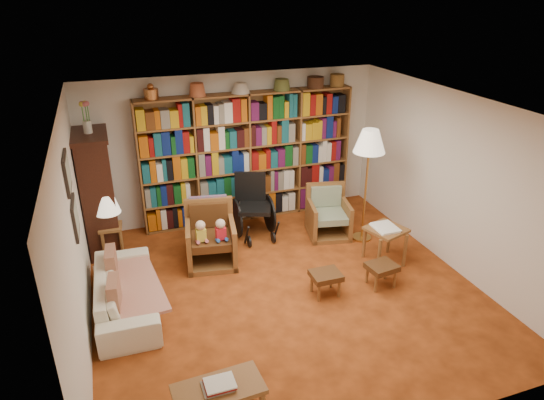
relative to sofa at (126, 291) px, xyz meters
name	(u,v)px	position (x,y,z in m)	size (l,w,h in m)	color
floor	(285,289)	(2.05, -0.26, -0.26)	(5.00, 5.00, 0.00)	#B14E1B
ceiling	(288,107)	(2.05, -0.26, 2.24)	(5.00, 5.00, 0.00)	white
wall_back	(234,147)	(2.05, 2.24, 0.99)	(5.00, 5.00, 0.00)	white
wall_front	(396,328)	(2.05, -2.76, 0.99)	(5.00, 5.00, 0.00)	white
wall_left	(74,237)	(-0.45, -0.26, 0.99)	(5.00, 5.00, 0.00)	white
wall_right	(452,181)	(4.55, -0.26, 0.99)	(5.00, 5.00, 0.00)	white
bookshelf	(248,154)	(2.25, 2.07, 0.91)	(3.60, 0.30, 2.42)	brown
curio_cabinet	(98,192)	(-0.20, 1.74, 0.69)	(0.50, 0.95, 2.40)	#3A1B10
framed_pictures	(71,196)	(-0.43, 0.04, 1.36)	(0.03, 0.52, 0.97)	black
sofa	(126,291)	(0.00, 0.00, 0.00)	(0.70, 1.80, 0.53)	silver
sofa_throw	(130,288)	(0.05, 0.00, 0.04)	(0.74, 1.38, 0.04)	beige
cushion_left	(112,266)	(-0.13, 0.35, 0.19)	(0.13, 0.40, 0.40)	maroon
cushion_right	(115,296)	(-0.13, -0.35, 0.19)	(0.12, 0.39, 0.39)	maroon
side_table_lamp	(112,236)	(-0.10, 1.38, 0.11)	(0.36, 0.36, 0.53)	brown
table_lamp	(107,205)	(-0.10, 1.38, 0.61)	(0.38, 0.38, 0.51)	#C28B3E
armchair_leather	(209,237)	(1.27, 0.85, 0.11)	(0.84, 0.87, 0.92)	brown
armchair_sage	(326,216)	(3.27, 1.05, 0.05)	(0.78, 0.80, 0.81)	brown
wheelchair	(253,207)	(2.13, 1.42, 0.21)	(0.64, 0.83, 1.03)	black
floor_lamp	(369,146)	(3.73, 0.67, 1.31)	(0.48, 0.48, 1.83)	#C28B3E
side_table_papers	(386,234)	(3.68, -0.08, 0.20)	(0.64, 0.64, 0.59)	brown
footstool_a	(326,277)	(2.51, -0.55, 0.01)	(0.39, 0.34, 0.33)	#532D16
footstool_b	(382,268)	(3.32, -0.61, 0.01)	(0.43, 0.38, 0.33)	#532D16
coffee_table	(219,392)	(0.70, -2.06, 0.07)	(0.86, 0.47, 0.44)	brown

